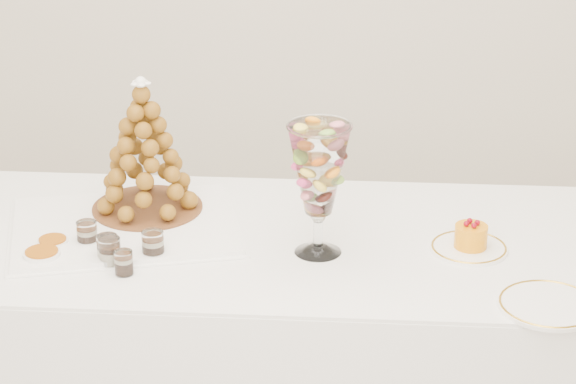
{
  "coord_description": "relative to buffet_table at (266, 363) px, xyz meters",
  "views": [
    {
      "loc": [
        0.29,
        -2.37,
        2.08
      ],
      "look_at": [
        0.09,
        0.22,
        0.95
      ],
      "focal_mm": 70.0,
      "sensor_mm": 36.0,
      "label": 1
    }
  ],
  "objects": [
    {
      "name": "buffet_table",
      "position": [
        0.0,
        0.0,
        0.0
      ],
      "size": [
        2.05,
        0.83,
        0.78
      ],
      "rotation": [
        0.0,
        0.0,
        0.01
      ],
      "color": "white",
      "rests_on": "ground"
    },
    {
      "name": "lace_tray",
      "position": [
        -0.38,
        0.02,
        0.4
      ],
      "size": [
        0.68,
        0.58,
        0.02
      ],
      "primitive_type": "cube",
      "rotation": [
        0.0,
        0.0,
        0.26
      ],
      "color": "white",
      "rests_on": "buffet_table"
    },
    {
      "name": "macaron_vase",
      "position": [
        0.14,
        -0.07,
        0.61
      ],
      "size": [
        0.16,
        0.16,
        0.35
      ],
      "color": "white",
      "rests_on": "buffet_table"
    },
    {
      "name": "cake_plate",
      "position": [
        0.53,
        -0.03,
        0.39
      ],
      "size": [
        0.2,
        0.2,
        0.01
      ],
      "primitive_type": "cylinder",
      "color": "white",
      "rests_on": "buffet_table"
    },
    {
      "name": "spare_plate",
      "position": [
        0.7,
        -0.32,
        0.39
      ],
      "size": [
        0.24,
        0.24,
        0.01
      ],
      "primitive_type": "cylinder",
      "color": "white",
      "rests_on": "buffet_table"
    },
    {
      "name": "verrine_a",
      "position": [
        -0.46,
        -0.09,
        0.42
      ],
      "size": [
        0.06,
        0.06,
        0.07
      ],
      "primitive_type": "cylinder",
      "rotation": [
        0.0,
        0.0,
        -0.26
      ],
      "color": "white",
      "rests_on": "buffet_table"
    },
    {
      "name": "verrine_b",
      "position": [
        -0.38,
        -0.17,
        0.42
      ],
      "size": [
        0.07,
        0.07,
        0.07
      ],
      "primitive_type": "cylinder",
      "rotation": [
        0.0,
        0.0,
        0.34
      ],
      "color": "white",
      "rests_on": "buffet_table"
    },
    {
      "name": "verrine_c",
      "position": [
        -0.27,
        -0.14,
        0.43
      ],
      "size": [
        0.07,
        0.07,
        0.08
      ],
      "primitive_type": "cylinder",
      "rotation": [
        0.0,
        0.0,
        0.34
      ],
      "color": "white",
      "rests_on": "buffet_table"
    },
    {
      "name": "verrine_d",
      "position": [
        -0.37,
        -0.18,
        0.43
      ],
      "size": [
        0.07,
        0.07,
        0.07
      ],
      "primitive_type": "cylinder",
      "rotation": [
        0.0,
        0.0,
        0.29
      ],
      "color": "white",
      "rests_on": "buffet_table"
    },
    {
      "name": "verrine_e",
      "position": [
        -0.33,
        -0.23,
        0.42
      ],
      "size": [
        0.06,
        0.06,
        0.06
      ],
      "primitive_type": "cylinder",
      "rotation": [
        0.0,
        0.0,
        -0.34
      ],
      "color": "white",
      "rests_on": "buffet_table"
    },
    {
      "name": "ramekin_back",
      "position": [
        -0.54,
        -0.1,
        0.4
      ],
      "size": [
        0.08,
        0.08,
        0.02
      ],
      "primitive_type": "cylinder",
      "color": "white",
      "rests_on": "buffet_table"
    },
    {
      "name": "ramekin_front",
      "position": [
        -0.55,
        -0.18,
        0.4
      ],
      "size": [
        0.09,
        0.09,
        0.03
      ],
      "primitive_type": "cylinder",
      "color": "white",
      "rests_on": "buffet_table"
    },
    {
      "name": "croquembouche",
      "position": [
        -0.34,
        0.12,
        0.59
      ],
      "size": [
        0.3,
        0.3,
        0.38
      ],
      "rotation": [
        0.0,
        0.0,
        -0.06
      ],
      "color": "brown",
      "rests_on": "lace_tray"
    },
    {
      "name": "mousse_cake",
      "position": [
        0.54,
        -0.03,
        0.43
      ],
      "size": [
        0.09,
        0.09,
        0.07
      ],
      "color": "orange",
      "rests_on": "cake_plate"
    }
  ]
}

